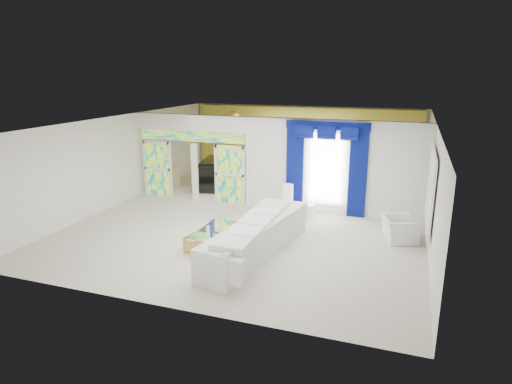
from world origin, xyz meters
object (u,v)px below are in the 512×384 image
at_px(console_table, 296,209).
at_px(armchair, 399,229).
at_px(coffee_table, 212,236).
at_px(grand_piano, 222,171).
at_px(white_sofa, 257,239).

bearing_deg(console_table, armchair, -21.06).
bearing_deg(coffee_table, grand_piano, 111.40).
height_order(console_table, grand_piano, grand_piano).
bearing_deg(coffee_table, white_sofa, -12.53).
xyz_separation_m(coffee_table, armchair, (4.67, 1.90, 0.13)).
xyz_separation_m(console_table, grand_piano, (-3.92, 3.07, 0.29)).
bearing_deg(console_table, white_sofa, -92.45).
bearing_deg(white_sofa, grand_piano, 129.52).
xyz_separation_m(white_sofa, coffee_table, (-1.35, 0.30, -0.20)).
bearing_deg(armchair, console_table, 50.27).
relative_size(console_table, grand_piano, 0.61).
xyz_separation_m(white_sofa, console_table, (0.15, 3.42, -0.21)).
relative_size(white_sofa, armchair, 4.21).
relative_size(coffee_table, armchair, 1.77).
height_order(coffee_table, console_table, coffee_table).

